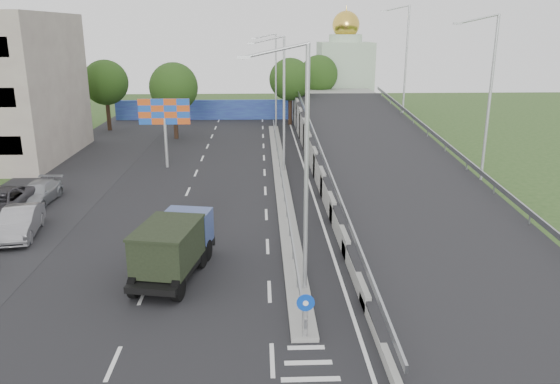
{
  "coord_description": "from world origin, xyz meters",
  "views": [
    {
      "loc": [
        -1.54,
        -14.94,
        10.72
      ],
      "look_at": [
        -0.47,
        13.44,
        2.2
      ],
      "focal_mm": 35.0,
      "sensor_mm": 36.0,
      "label": 1
    }
  ],
  "objects_px": {
    "sign_bollard": "(305,315)",
    "lamp_post_far": "(274,75)",
    "parked_car_d": "(38,193)",
    "lamp_post_mid": "(281,97)",
    "lamp_post_near": "(302,158)",
    "parked_car_b": "(20,222)",
    "church": "(344,70)",
    "dump_truck": "(174,245)",
    "billboard": "(164,116)"
  },
  "relations": [
    {
      "from": "lamp_post_near",
      "to": "sign_bollard",
      "type": "bearing_deg",
      "value": -91.64
    },
    {
      "from": "billboard",
      "to": "parked_car_b",
      "type": "height_order",
      "value": "billboard"
    },
    {
      "from": "lamp_post_mid",
      "to": "lamp_post_near",
      "type": "bearing_deg",
      "value": -90.0
    },
    {
      "from": "dump_truck",
      "to": "parked_car_b",
      "type": "relative_size",
      "value": 1.31
    },
    {
      "from": "church",
      "to": "parked_car_b",
      "type": "distance_m",
      "value": 53.11
    },
    {
      "from": "dump_truck",
      "to": "parked_car_d",
      "type": "bearing_deg",
      "value": 144.02
    },
    {
      "from": "lamp_post_mid",
      "to": "parked_car_b",
      "type": "xyz_separation_m",
      "value": [
        -14.54,
        -12.94,
        -5.02
      ]
    },
    {
      "from": "lamp_post_near",
      "to": "lamp_post_mid",
      "type": "bearing_deg",
      "value": 90.0
    },
    {
      "from": "sign_bollard",
      "to": "dump_truck",
      "type": "relative_size",
      "value": 0.27
    },
    {
      "from": "lamp_post_far",
      "to": "parked_car_d",
      "type": "bearing_deg",
      "value": -120.27
    },
    {
      "from": "billboard",
      "to": "parked_car_d",
      "type": "distance_m",
      "value": 11.86
    },
    {
      "from": "lamp_post_near",
      "to": "dump_truck",
      "type": "distance_m",
      "value": 7.29
    },
    {
      "from": "sign_bollard",
      "to": "lamp_post_far",
      "type": "bearing_deg",
      "value": 89.86
    },
    {
      "from": "church",
      "to": "billboard",
      "type": "height_order",
      "value": "church"
    },
    {
      "from": "lamp_post_mid",
      "to": "church",
      "type": "bearing_deg",
      "value": 73.78
    },
    {
      "from": "lamp_post_near",
      "to": "church",
      "type": "bearing_deg",
      "value": 79.62
    },
    {
      "from": "church",
      "to": "dump_truck",
      "type": "distance_m",
      "value": 54.49
    },
    {
      "from": "dump_truck",
      "to": "parked_car_d",
      "type": "xyz_separation_m",
      "value": [
        -10.29,
        11.0,
        -0.78
      ]
    },
    {
      "from": "billboard",
      "to": "parked_car_b",
      "type": "xyz_separation_m",
      "value": [
        -5.43,
        -14.94,
        -3.4
      ]
    },
    {
      "from": "parked_car_d",
      "to": "lamp_post_mid",
      "type": "bearing_deg",
      "value": 26.65
    },
    {
      "from": "lamp_post_mid",
      "to": "dump_truck",
      "type": "xyz_separation_m",
      "value": [
        -5.54,
        -18.12,
        -4.36
      ]
    },
    {
      "from": "church",
      "to": "parked_car_b",
      "type": "bearing_deg",
      "value": -117.49
    },
    {
      "from": "lamp_post_far",
      "to": "billboard",
      "type": "bearing_deg",
      "value": -116.84
    },
    {
      "from": "lamp_post_mid",
      "to": "parked_car_b",
      "type": "relative_size",
      "value": 2.12
    },
    {
      "from": "billboard",
      "to": "dump_truck",
      "type": "height_order",
      "value": "billboard"
    },
    {
      "from": "lamp_post_near",
      "to": "dump_truck",
      "type": "height_order",
      "value": "lamp_post_near"
    },
    {
      "from": "dump_truck",
      "to": "lamp_post_far",
      "type": "bearing_deg",
      "value": 92.65
    },
    {
      "from": "lamp_post_mid",
      "to": "dump_truck",
      "type": "bearing_deg",
      "value": -106.99
    },
    {
      "from": "lamp_post_mid",
      "to": "parked_car_b",
      "type": "height_order",
      "value": "lamp_post_mid"
    },
    {
      "from": "lamp_post_far",
      "to": "lamp_post_mid",
      "type": "bearing_deg",
      "value": -90.0
    },
    {
      "from": "parked_car_b",
      "to": "parked_car_d",
      "type": "xyz_separation_m",
      "value": [
        -1.29,
        5.82,
        -0.12
      ]
    },
    {
      "from": "lamp_post_far",
      "to": "parked_car_d",
      "type": "xyz_separation_m",
      "value": [
        -15.83,
        -27.12,
        -5.14
      ]
    },
    {
      "from": "church",
      "to": "sign_bollard",
      "type": "bearing_deg",
      "value": -99.81
    },
    {
      "from": "lamp_post_mid",
      "to": "dump_truck",
      "type": "height_order",
      "value": "lamp_post_mid"
    },
    {
      "from": "lamp_post_near",
      "to": "lamp_post_far",
      "type": "distance_m",
      "value": 40.0
    },
    {
      "from": "billboard",
      "to": "parked_car_d",
      "type": "bearing_deg",
      "value": -126.37
    },
    {
      "from": "sign_bollard",
      "to": "billboard",
      "type": "distance_m",
      "value": 27.53
    },
    {
      "from": "sign_bollard",
      "to": "lamp_post_mid",
      "type": "relative_size",
      "value": 0.17
    },
    {
      "from": "sign_bollard",
      "to": "lamp_post_near",
      "type": "bearing_deg",
      "value": 88.36
    },
    {
      "from": "lamp_post_far",
      "to": "church",
      "type": "bearing_deg",
      "value": 54.76
    },
    {
      "from": "billboard",
      "to": "dump_truck",
      "type": "relative_size",
      "value": 0.88
    },
    {
      "from": "lamp_post_mid",
      "to": "parked_car_d",
      "type": "distance_m",
      "value": 18.1
    },
    {
      "from": "sign_bollard",
      "to": "parked_car_d",
      "type": "distance_m",
      "value": 22.94
    },
    {
      "from": "parked_car_b",
      "to": "lamp_post_near",
      "type": "bearing_deg",
      "value": -35.45
    },
    {
      "from": "parked_car_b",
      "to": "lamp_post_far",
      "type": "bearing_deg",
      "value": 56.64
    },
    {
      "from": "billboard",
      "to": "dump_truck",
      "type": "bearing_deg",
      "value": -79.93
    },
    {
      "from": "lamp_post_near",
      "to": "lamp_post_far",
      "type": "relative_size",
      "value": 1.0
    },
    {
      "from": "parked_car_d",
      "to": "dump_truck",
      "type": "bearing_deg",
      "value": -44.48
    },
    {
      "from": "lamp_post_near",
      "to": "parked_car_d",
      "type": "height_order",
      "value": "lamp_post_near"
    },
    {
      "from": "billboard",
      "to": "parked_car_d",
      "type": "height_order",
      "value": "billboard"
    }
  ]
}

